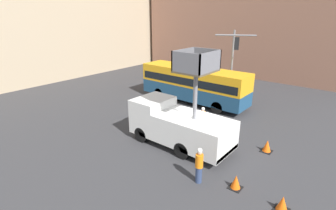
{
  "coord_description": "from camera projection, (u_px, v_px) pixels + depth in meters",
  "views": [
    {
      "loc": [
        -12.96,
        -8.04,
        7.93
      ],
      "look_at": [
        -1.15,
        1.56,
        2.47
      ],
      "focal_mm": 28.0,
      "sensor_mm": 36.0,
      "label": 1
    }
  ],
  "objects": [
    {
      "name": "utility_truck",
      "position": [
        178.0,
        123.0,
        16.02
      ],
      "size": [
        2.59,
        6.45,
        5.99
      ],
      "color": "silver",
      "rests_on": "ground_plane"
    },
    {
      "name": "city_bus",
      "position": [
        194.0,
        83.0,
        23.6
      ],
      "size": [
        2.59,
        10.11,
        3.18
      ],
      "rotation": [
        0.0,
        0.0,
        1.91
      ],
      "color": "navy",
      "rests_on": "ground_plane"
    },
    {
      "name": "building_backdrop_side",
      "position": [
        254.0,
        7.0,
        34.94
      ],
      "size": [
        10.0,
        28.0,
        16.84
      ],
      "color": "#936651",
      "rests_on": "ground_plane"
    },
    {
      "name": "building_backdrop_far",
      "position": [
        9.0,
        21.0,
        30.11
      ],
      "size": [
        44.0,
        10.0,
        13.79
      ],
      "color": "tan",
      "rests_on": "ground_plane"
    },
    {
      "name": "traffic_cone_far_side",
      "position": [
        282.0,
        204.0,
        10.95
      ],
      "size": [
        0.61,
        0.61,
        0.7
      ],
      "color": "black",
      "rests_on": "ground_plane"
    },
    {
      "name": "ground_plane",
      "position": [
        198.0,
        141.0,
        16.92
      ],
      "size": [
        120.0,
        120.0,
        0.0
      ],
      "primitive_type": "plane",
      "color": "#333335"
    },
    {
      "name": "traffic_cone_near_truck",
      "position": [
        236.0,
        182.0,
        12.35
      ],
      "size": [
        0.6,
        0.6,
        0.69
      ],
      "color": "black",
      "rests_on": "ground_plane"
    },
    {
      "name": "road_worker_directing",
      "position": [
        203.0,
        119.0,
        18.08
      ],
      "size": [
        0.38,
        0.38,
        1.78
      ],
      "rotation": [
        0.0,
        0.0,
        2.44
      ],
      "color": "navy",
      "rests_on": "ground_plane"
    },
    {
      "name": "traffic_light_pole",
      "position": [
        233.0,
        58.0,
        21.45
      ],
      "size": [
        3.04,
        2.8,
        6.46
      ],
      "color": "slate",
      "rests_on": "ground_plane"
    },
    {
      "name": "traffic_cone_mid_road",
      "position": [
        267.0,
        146.0,
        15.6
      ],
      "size": [
        0.63,
        0.63,
        0.72
      ],
      "color": "black",
      "rests_on": "ground_plane"
    },
    {
      "name": "road_worker_near_truck",
      "position": [
        199.0,
        165.0,
        12.58
      ],
      "size": [
        0.38,
        0.38,
        1.88
      ],
      "rotation": [
        0.0,
        0.0,
        6.06
      ],
      "color": "navy",
      "rests_on": "ground_plane"
    }
  ]
}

